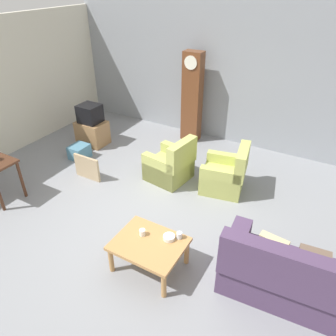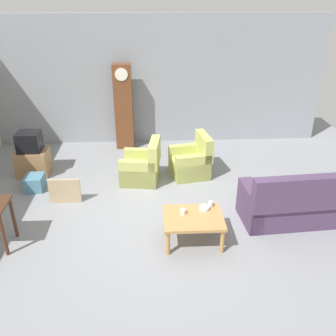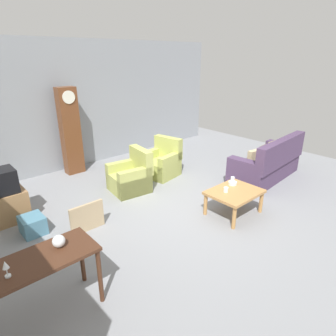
% 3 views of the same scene
% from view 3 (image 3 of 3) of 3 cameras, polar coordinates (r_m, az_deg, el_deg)
% --- Properties ---
extents(ground_plane, '(10.40, 10.40, 0.00)m').
position_cam_3_polar(ground_plane, '(5.88, 3.45, -7.31)').
color(ground_plane, gray).
extents(garage_door_wall, '(8.40, 0.16, 3.20)m').
position_cam_3_polar(garage_door_wall, '(8.19, -14.86, 12.11)').
color(garage_door_wall, gray).
rests_on(garage_door_wall, ground_plane).
extents(couch_floral, '(2.16, 1.03, 1.04)m').
position_cam_3_polar(couch_floral, '(7.38, 18.92, 0.68)').
color(couch_floral, '#4C3856').
rests_on(couch_floral, ground_plane).
extents(armchair_olive_near, '(0.88, 0.86, 0.92)m').
position_cam_3_polar(armchair_olive_near, '(6.42, -7.29, -1.84)').
color(armchair_olive_near, tan).
rests_on(armchair_olive_near, ground_plane).
extents(armchair_olive_far, '(0.92, 0.89, 0.92)m').
position_cam_3_polar(armchair_olive_far, '(7.19, -1.27, 0.91)').
color(armchair_olive_far, '#AFB65B').
rests_on(armchair_olive_far, ground_plane).
extents(coffee_table_wood, '(0.96, 0.76, 0.47)m').
position_cam_3_polar(coffee_table_wood, '(5.55, 12.88, -5.03)').
color(coffee_table_wood, '#B27F47').
rests_on(coffee_table_wood, ground_plane).
extents(console_table_dark, '(1.30, 0.56, 0.79)m').
position_cam_3_polar(console_table_dark, '(3.59, -24.44, -17.64)').
color(console_table_dark, '#472819').
rests_on(console_table_dark, ground_plane).
extents(grandfather_clock, '(0.44, 0.30, 2.12)m').
position_cam_3_polar(grandfather_clock, '(7.53, -18.62, 6.81)').
color(grandfather_clock, brown).
rests_on(grandfather_clock, ground_plane).
extents(tv_stand_cabinet, '(0.68, 0.52, 0.57)m').
position_cam_3_polar(tv_stand_cabinet, '(5.97, -29.16, -6.68)').
color(tv_stand_cabinet, '#997047').
rests_on(tv_stand_cabinet, ground_plane).
extents(tv_crt, '(0.48, 0.44, 0.42)m').
position_cam_3_polar(tv_crt, '(5.78, -30.03, -2.33)').
color(tv_crt, black).
rests_on(tv_crt, tv_stand_cabinet).
extents(framed_picture_leaning, '(0.60, 0.05, 0.50)m').
position_cam_3_polar(framed_picture_leaning, '(5.17, -15.57, -9.32)').
color(framed_picture_leaning, tan).
rests_on(framed_picture_leaning, ground_plane).
extents(storage_box_blue, '(0.36, 0.41, 0.31)m').
position_cam_3_polar(storage_box_blue, '(5.46, -25.02, -10.09)').
color(storage_box_blue, teal).
rests_on(storage_box_blue, ground_plane).
extents(glass_dome_cloche, '(0.15, 0.15, 0.15)m').
position_cam_3_polar(glass_dome_cloche, '(3.59, -20.66, -13.27)').
color(glass_dome_cloche, silver).
rests_on(glass_dome_cloche, console_table_dark).
extents(cup_white_porcelain, '(0.09, 0.09, 0.09)m').
position_cam_3_polar(cup_white_porcelain, '(5.43, 11.29, -4.20)').
color(cup_white_porcelain, white).
rests_on(cup_white_porcelain, coffee_table_wood).
extents(cup_blue_rimmed, '(0.08, 0.08, 0.10)m').
position_cam_3_polar(cup_blue_rimmed, '(5.89, 12.57, -2.17)').
color(cup_blue_rimmed, silver).
rests_on(cup_blue_rimmed, coffee_table_wood).
extents(bowl_white_stacked, '(0.17, 0.17, 0.06)m').
position_cam_3_polar(bowl_white_stacked, '(5.77, 12.57, -2.92)').
color(bowl_white_stacked, white).
rests_on(bowl_white_stacked, coffee_table_wood).
extents(wine_glass_mid, '(0.06, 0.06, 0.19)m').
position_cam_3_polar(wine_glass_mid, '(3.35, -29.25, -16.53)').
color(wine_glass_mid, silver).
rests_on(wine_glass_mid, console_table_dark).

